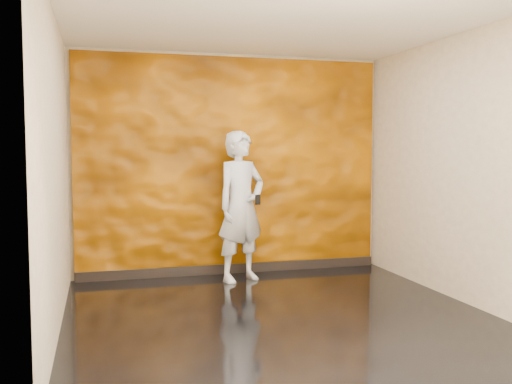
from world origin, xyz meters
TOP-DOWN VIEW (x-y plane):
  - room at (0.00, 0.00)m, footprint 4.02×4.02m
  - feature_wall at (0.00, 1.96)m, footprint 3.90×0.06m
  - baseboard at (0.00, 1.92)m, footprint 3.90×0.04m
  - man at (0.01, 1.50)m, footprint 0.78×0.66m
  - phone at (0.14, 1.23)m, footprint 0.07×0.02m

SIDE VIEW (x-z plane):
  - baseboard at x=0.00m, z-range 0.00..0.12m
  - man at x=0.01m, z-range 0.00..1.81m
  - phone at x=0.14m, z-range 0.95..1.07m
  - feature_wall at x=0.00m, z-range 0.00..2.75m
  - room at x=0.00m, z-range -0.01..2.81m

